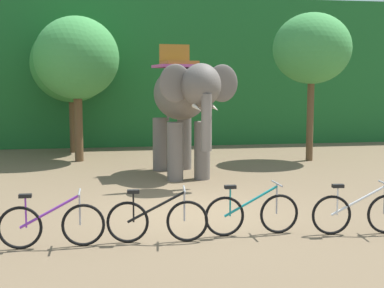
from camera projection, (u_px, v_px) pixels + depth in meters
ground_plane at (195, 212)px, 11.01m from camera, size 80.00×80.00×0.00m
foliage_hedge at (143, 73)px, 24.56m from camera, size 36.00×6.00×6.15m
tree_center_right at (72, 64)px, 19.86m from camera, size 3.05×3.05×4.84m
tree_right at (77, 58)px, 17.58m from camera, size 2.80×2.80×4.85m
tree_far_right at (312, 49)px, 17.70m from camera, size 2.61×2.61×4.98m
elephant at (183, 99)px, 14.85m from camera, size 2.15×4.22×3.78m
bike_purple at (52, 225)px, 8.57m from camera, size 1.71×0.52×0.92m
bike_black at (157, 220)px, 8.86m from camera, size 1.71×0.52×0.92m
bike_teal at (252, 213)px, 9.30m from camera, size 1.71×0.52×0.92m
bike_white at (359, 213)px, 9.34m from camera, size 1.71×0.52×0.92m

